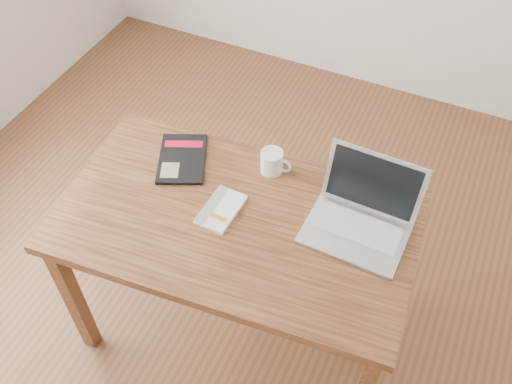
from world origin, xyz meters
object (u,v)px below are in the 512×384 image
at_px(white_guidebook, 221,210).
at_px(black_guidebook, 182,159).
at_px(coffee_mug, 272,162).
at_px(desk, 237,233).
at_px(laptop, 361,216).

bearing_deg(white_guidebook, black_guidebook, 149.37).
height_order(white_guidebook, coffee_mug, coffee_mug).
bearing_deg(desk, coffee_mug, 80.07).
height_order(black_guidebook, coffee_mug, coffee_mug).
xyz_separation_m(black_guidebook, coffee_mug, (0.34, 0.09, 0.04)).
distance_m(desk, black_guidebook, 0.37).
bearing_deg(laptop, desk, -157.63).
bearing_deg(coffee_mug, desk, -93.92).
bearing_deg(desk, laptop, 15.70).
xyz_separation_m(desk, white_guidebook, (-0.06, 0.01, 0.10)).
bearing_deg(black_guidebook, white_guidebook, -57.05).
relative_size(black_guidebook, laptop, 0.88).
xyz_separation_m(white_guidebook, coffee_mug, (0.09, 0.26, 0.04)).
bearing_deg(coffee_mug, white_guidebook, -107.25).
xyz_separation_m(desk, laptop, (0.41, 0.15, 0.14)).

